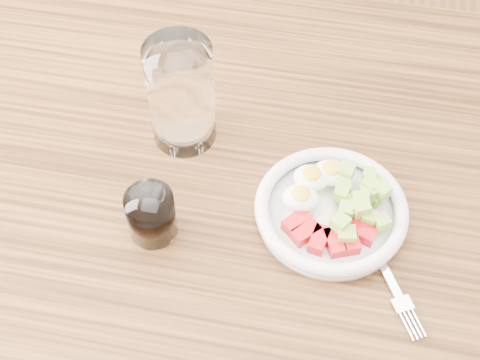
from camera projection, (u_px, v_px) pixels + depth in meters
name	position (u px, v px, depth m)	size (l,w,h in m)	color
dining_table	(245.00, 240.00, 0.97)	(1.50, 0.90, 0.77)	brown
bowl	(331.00, 208.00, 0.86)	(0.20, 0.20, 0.05)	white
fork	(372.00, 246.00, 0.84)	(0.12, 0.19, 0.01)	black
water_glass	(181.00, 95.00, 0.89)	(0.09, 0.09, 0.16)	white
coffee_glass	(151.00, 215.00, 0.83)	(0.06, 0.06, 0.07)	white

